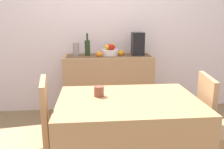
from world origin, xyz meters
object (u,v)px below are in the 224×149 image
at_px(coffee_maker, 138,44).
at_px(fruit_bowl, 109,52).
at_px(wine_bottle, 87,48).
at_px(coffee_cup, 99,91).
at_px(ceramic_vase, 76,49).
at_px(sideboard_console, 108,85).
at_px(chair_by_corner, 221,148).
at_px(dining_table, 128,142).

bearing_deg(coffee_maker, fruit_bowl, 180.00).
xyz_separation_m(wine_bottle, coffee_cup, (0.10, -1.37, -0.18)).
bearing_deg(ceramic_vase, sideboard_console, 0.00).
bearing_deg(chair_by_corner, coffee_cup, 175.29).
height_order(fruit_bowl, ceramic_vase, ceramic_vase).
relative_size(fruit_bowl, wine_bottle, 0.75).
relative_size(ceramic_vase, coffee_cup, 2.21).
xyz_separation_m(fruit_bowl, ceramic_vase, (-0.45, 0.00, 0.05)).
distance_m(ceramic_vase, dining_table, 1.64).
height_order(dining_table, chair_by_corner, chair_by_corner).
bearing_deg(coffee_cup, fruit_bowl, 81.87).
bearing_deg(wine_bottle, dining_table, -77.32).
height_order(coffee_maker, coffee_cup, coffee_maker).
relative_size(wine_bottle, chair_by_corner, 0.34).
bearing_deg(coffee_maker, coffee_cup, -113.05).
xyz_separation_m(dining_table, chair_by_corner, (0.81, 0.00, -0.10)).
bearing_deg(coffee_maker, ceramic_vase, 180.00).
xyz_separation_m(wine_bottle, dining_table, (0.33, -1.46, -0.59)).
bearing_deg(ceramic_vase, fruit_bowl, 0.00).
bearing_deg(sideboard_console, coffee_maker, 0.00).
height_order(coffee_maker, chair_by_corner, coffee_maker).
xyz_separation_m(fruit_bowl, wine_bottle, (-0.30, 0.00, 0.07)).
bearing_deg(ceramic_vase, chair_by_corner, -48.35).
relative_size(dining_table, chair_by_corner, 1.22).
bearing_deg(chair_by_corner, ceramic_vase, 131.65).
height_order(ceramic_vase, dining_table, ceramic_vase).
bearing_deg(sideboard_console, fruit_bowl, 0.00).
distance_m(fruit_bowl, wine_bottle, 0.31).
bearing_deg(coffee_cup, ceramic_vase, 100.60).
relative_size(fruit_bowl, coffee_cup, 2.76).
xyz_separation_m(sideboard_console, dining_table, (0.05, -1.46, -0.05)).
relative_size(fruit_bowl, coffee_maker, 0.73).
xyz_separation_m(ceramic_vase, chair_by_corner, (1.30, -1.46, -0.67)).
bearing_deg(coffee_cup, wine_bottle, 94.25).
bearing_deg(dining_table, coffee_maker, 76.26).
height_order(fruit_bowl, chair_by_corner, fruit_bowl).
bearing_deg(fruit_bowl, sideboard_console, 180.00).
xyz_separation_m(fruit_bowl, dining_table, (0.03, -1.46, -0.52)).
height_order(dining_table, coffee_cup, coffee_cup).
xyz_separation_m(sideboard_console, coffee_cup, (-0.18, -1.37, 0.36)).
bearing_deg(dining_table, chair_by_corner, 0.19).
distance_m(coffee_maker, chair_by_corner, 1.70).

